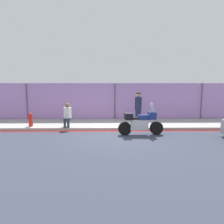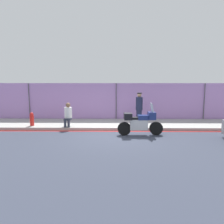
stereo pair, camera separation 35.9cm
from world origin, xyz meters
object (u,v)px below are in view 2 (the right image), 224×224
person_seated_on_curb (68,113)px  officer_standing (139,107)px  motorcycle (140,122)px  fire_hydrant (32,119)px

person_seated_on_curb → officer_standing: bearing=14.7°
motorcycle → fire_hydrant: motorcycle is taller
motorcycle → officer_standing: size_ratio=1.25×
motorcycle → officer_standing: officer_standing is taller
motorcycle → officer_standing: (0.21, 2.30, 0.42)m
officer_standing → person_seated_on_curb: officer_standing is taller
officer_standing → fire_hydrant: (-5.84, -0.94, -0.53)m
motorcycle → officer_standing: bearing=81.9°
person_seated_on_curb → fire_hydrant: (-1.97, 0.08, -0.33)m
person_seated_on_curb → fire_hydrant: bearing=177.8°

